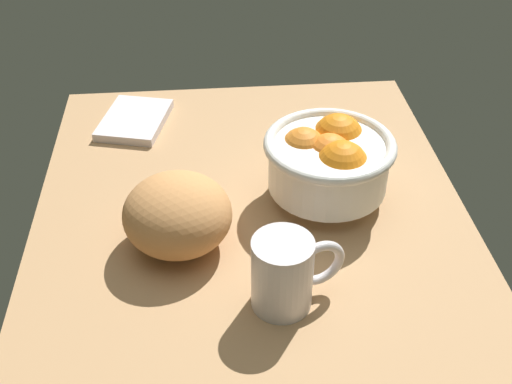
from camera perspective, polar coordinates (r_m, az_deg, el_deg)
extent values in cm
cube|color=tan|center=(94.11, -0.37, -2.76)|extent=(77.68, 63.08, 3.00)
cylinder|color=white|center=(96.13, 6.25, 0.04)|extent=(9.44, 9.44, 2.40)
cylinder|color=white|center=(93.29, 6.44, 2.38)|extent=(17.35, 17.35, 7.21)
torus|color=white|center=(91.28, 6.60, 4.23)|extent=(18.95, 18.95, 1.60)
sphere|color=orange|center=(96.00, 7.28, 4.67)|extent=(7.82, 7.82, 7.82)
sphere|color=orange|center=(93.29, 4.22, 3.70)|extent=(6.92, 6.92, 6.92)
sphere|color=orange|center=(90.07, 7.65, 2.16)|extent=(7.67, 7.67, 7.67)
sphere|color=orange|center=(92.42, 6.51, 3.17)|extent=(6.77, 6.77, 6.77)
ellipsoid|color=tan|center=(85.83, -7.01, -1.98)|extent=(20.15, 20.22, 10.28)
cube|color=silver|center=(115.40, -10.75, 6.32)|extent=(16.02, 13.51, 1.54)
cylinder|color=silver|center=(77.25, 2.34, -7.29)|extent=(7.50, 7.50, 9.91)
torus|color=silver|center=(78.86, 5.66, -6.34)|extent=(3.04, 6.81, 6.75)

